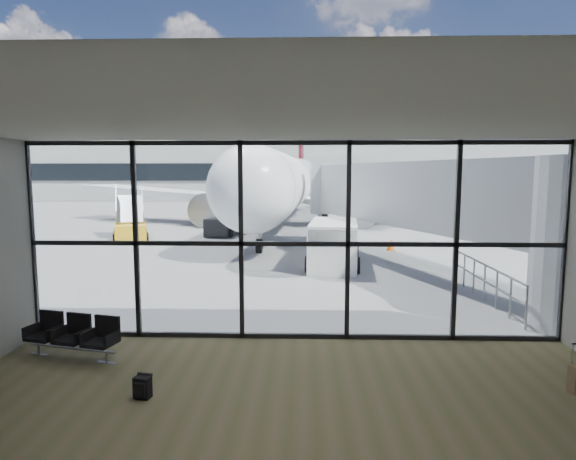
# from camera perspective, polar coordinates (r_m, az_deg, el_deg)

# --- Properties ---
(ground) EXTENTS (220.00, 220.00, 0.00)m
(ground) POSITION_cam_1_polar(r_m,az_deg,el_deg) (50.84, 1.58, 2.44)
(ground) COLOR slate
(ground) RESTS_ON ground
(lounge_shell) EXTENTS (12.02, 8.01, 4.51)m
(lounge_shell) POSITION_cam_1_polar(r_m,az_deg,el_deg) (6.01, -0.08, -4.02)
(lounge_shell) COLOR brown
(lounge_shell) RESTS_ON ground
(glass_curtain_wall) EXTENTS (12.10, 0.12, 4.50)m
(glass_curtain_wall) POSITION_cam_1_polar(r_m,az_deg,el_deg) (10.81, 0.76, -1.39)
(glass_curtain_wall) COLOR white
(glass_curtain_wall) RESTS_ON ground
(jet_bridge) EXTENTS (8.00, 16.50, 4.33)m
(jet_bridge) POSITION_cam_1_polar(r_m,az_deg,el_deg) (18.41, 16.64, 3.27)
(jet_bridge) COLOR #AEB1B4
(jet_bridge) RESTS_ON ground
(apron_railing) EXTENTS (0.06, 5.46, 1.11)m
(apron_railing) POSITION_cam_1_polar(r_m,az_deg,el_deg) (15.49, 22.28, -5.16)
(apron_railing) COLOR gray
(apron_railing) RESTS_ON ground
(far_terminal) EXTENTS (80.00, 12.20, 11.00)m
(far_terminal) POSITION_cam_1_polar(r_m,az_deg,el_deg) (72.67, 1.20, 7.03)
(far_terminal) COLOR #B8B9B3
(far_terminal) RESTS_ON ground
(tree_0) EXTENTS (4.95, 4.95, 7.12)m
(tree_0) POSITION_cam_1_polar(r_m,az_deg,el_deg) (94.24, -27.04, 6.49)
(tree_0) COLOR #382619
(tree_0) RESTS_ON ground
(tree_1) EXTENTS (5.61, 5.61, 8.07)m
(tree_1) POSITION_cam_1_polar(r_m,az_deg,el_deg) (91.53, -23.74, 7.06)
(tree_1) COLOR #382619
(tree_1) RESTS_ON ground
(tree_2) EXTENTS (6.27, 6.27, 9.03)m
(tree_2) POSITION_cam_1_polar(r_m,az_deg,el_deg) (89.14, -20.25, 7.63)
(tree_2) COLOR #382619
(tree_2) RESTS_ON ground
(tree_3) EXTENTS (4.95, 4.95, 7.12)m
(tree_3) POSITION_cam_1_polar(r_m,az_deg,el_deg) (87.06, -16.53, 6.98)
(tree_3) COLOR #382619
(tree_3) RESTS_ON ground
(tree_4) EXTENTS (5.61, 5.61, 8.07)m
(tree_4) POSITION_cam_1_polar(r_m,az_deg,el_deg) (85.38, -12.68, 7.52)
(tree_4) COLOR #382619
(tree_4) RESTS_ON ground
(tree_5) EXTENTS (6.27, 6.27, 9.03)m
(tree_5) POSITION_cam_1_polar(r_m,az_deg,el_deg) (84.11, -8.69, 8.05)
(tree_5) COLOR #382619
(tree_5) RESTS_ON ground
(seating_row) EXTENTS (2.01, 0.99, 0.89)m
(seating_row) POSITION_cam_1_polar(r_m,az_deg,el_deg) (11.03, -23.95, -11.17)
(seating_row) COLOR gray
(seating_row) RESTS_ON ground
(backpack) EXTENTS (0.30, 0.29, 0.41)m
(backpack) POSITION_cam_1_polar(r_m,az_deg,el_deg) (8.84, -16.89, -17.41)
(backpack) COLOR black
(backpack) RESTS_ON ground
(airliner) EXTENTS (33.57, 38.91, 10.02)m
(airliner) POSITION_cam_1_polar(r_m,az_deg,el_deg) (37.47, -0.05, 5.59)
(airliner) COLOR white
(airliner) RESTS_ON ground
(service_van) EXTENTS (2.38, 4.39, 1.84)m
(service_van) POSITION_cam_1_polar(r_m,az_deg,el_deg) (19.55, 5.43, -1.64)
(service_van) COLOR white
(service_van) RESTS_ON ground
(belt_loader) EXTENTS (2.28, 4.36, 1.91)m
(belt_loader) POSITION_cam_1_polar(r_m,az_deg,el_deg) (29.96, -7.40, 0.65)
(belt_loader) COLOR black
(belt_loader) RESTS_ON ground
(mobile_stairs) EXTENTS (2.73, 3.84, 2.46)m
(mobile_stairs) POSITION_cam_1_polar(r_m,az_deg,el_deg) (29.45, -18.16, 0.16)
(mobile_stairs) COLOR yellow
(mobile_stairs) RESTS_ON ground
(traffic_cone_b) EXTENTS (0.37, 0.37, 0.53)m
(traffic_cone_b) POSITION_cam_1_polar(r_m,az_deg,el_deg) (20.09, 2.94, -3.40)
(traffic_cone_b) COLOR #DD450B
(traffic_cone_b) RESTS_ON ground
(traffic_cone_c) EXTENTS (0.39, 0.39, 0.55)m
(traffic_cone_c) POSITION_cam_1_polar(r_m,az_deg,el_deg) (24.30, 12.07, -1.75)
(traffic_cone_c) COLOR #E25A0B
(traffic_cone_c) RESTS_ON ground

